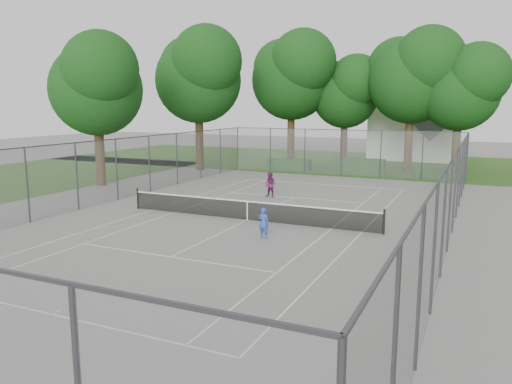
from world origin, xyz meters
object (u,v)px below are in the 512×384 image
at_px(house, 413,119).
at_px(woman_player, 270,185).
at_px(tennis_net, 247,210).
at_px(girl_player, 264,223).

height_order(house, woman_player, house).
relative_size(tennis_net, woman_player, 8.64).
xyz_separation_m(tennis_net, house, (3.42, 31.47, 3.44)).
bearing_deg(tennis_net, girl_player, -52.61).
xyz_separation_m(tennis_net, woman_player, (-1.32, 5.96, 0.23)).
xyz_separation_m(tennis_net, girl_player, (2.00, -2.61, 0.12)).
distance_m(tennis_net, woman_player, 6.11).
distance_m(house, woman_player, 26.15).
height_order(tennis_net, girl_player, girl_player).
bearing_deg(tennis_net, house, 83.80).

